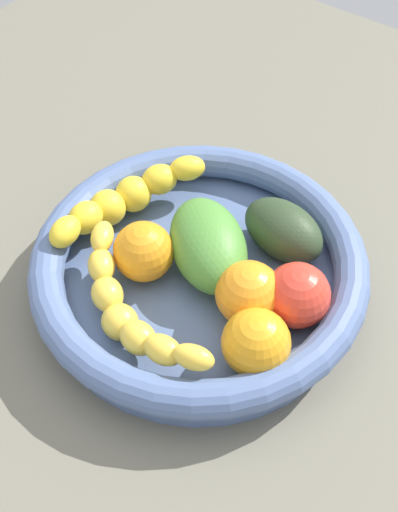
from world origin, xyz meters
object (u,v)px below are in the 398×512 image
orange_front (256,343)px  orange_mid_right (249,294)px  fruit_bowl (199,270)px  banana_draped_left (124,199)px  banana_draped_right (128,310)px  orange_mid_left (144,252)px  mango_green (208,245)px  avocado_dark (283,230)px  tomato_red (297,295)px

orange_front → orange_mid_right: size_ratio=0.99×
orange_mid_right → fruit_bowl: bearing=-100.2°
banana_draped_left → banana_draped_right: 14.87cm
fruit_bowl → orange_mid_left: (3.00, -4.87, 2.48)cm
orange_mid_right → mango_green: bearing=-112.4°
avocado_dark → banana_draped_right: bearing=-20.3°
banana_draped_right → orange_mid_right: (-8.28, 8.41, 0.31)cm
tomato_red → orange_front: bearing=-2.3°
banana_draped_left → orange_front: size_ratio=3.04×
fruit_bowl → orange_mid_right: bearing=79.8°
banana_draped_right → mango_green: 11.23cm
banana_draped_right → orange_front: size_ratio=3.10×
banana_draped_right → tomato_red: (-10.87, 12.33, 0.31)cm
banana_draped_left → orange_front: 23.06cm
fruit_bowl → avocado_dark: bearing=148.5°
banana_draped_left → banana_draped_right: size_ratio=0.98×
banana_draped_left → fruit_bowl: bearing=82.0°
banana_draped_right → orange_mid_right: bearing=134.5°
orange_mid_left → avocado_dark: orange_mid_left is taller
banana_draped_left → avocado_dark: 17.78cm
orange_mid_left → orange_mid_right: bearing=98.5°
mango_green → tomato_red: size_ratio=1.88×
banana_draped_left → orange_mid_left: (4.60, 6.53, -0.03)cm
orange_front → orange_mid_right: (-4.31, -3.63, 0.04)cm
orange_front → fruit_bowl: bearing=-117.8°
avocado_dark → mango_green: 8.40cm
fruit_bowl → orange_mid_right: 7.47cm
avocado_dark → mango_green: mango_green is taller
fruit_bowl → orange_mid_right: size_ratio=5.34×
orange_mid_left → tomato_red: bearing=105.5°
banana_draped_right → tomato_red: size_ratio=3.07×
orange_mid_right → tomato_red: bearing=123.5°
banana_draped_left → tomato_red: 22.21cm
fruit_bowl → tomato_red: tomato_red is taller
fruit_bowl → mango_green: (-1.60, -0.00, 2.56)cm
mango_green → orange_mid_right: bearing=67.6°
avocado_dark → tomato_red: (6.93, 5.73, 0.44)cm
orange_mid_left → orange_mid_right: orange_mid_right is taller
orange_mid_left → mango_green: mango_green is taller
fruit_bowl → orange_front: 12.17cm
orange_mid_right → avocado_dark: bearing=-169.2°
orange_front → mango_green: same height
banana_draped_left → orange_mid_right: size_ratio=3.01×
orange_front → orange_mid_right: same height
orange_mid_left → avocado_dark: (-11.28, 9.94, -0.32)cm
mango_green → banana_draped_left: bearing=-90.0°
banana_draped_left → avocado_dark: size_ratio=2.07×
banana_draped_right → orange_front: bearing=108.2°
orange_mid_right → orange_mid_left: bearing=-81.5°
orange_front → tomato_red: (-6.90, 0.28, 0.03)cm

